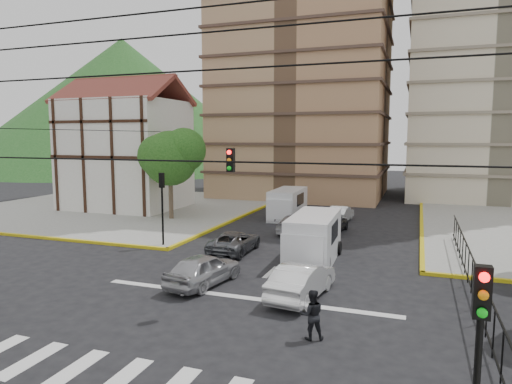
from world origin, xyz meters
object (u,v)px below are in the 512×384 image
at_px(traffic_light_se, 479,349).
at_px(car_white_front_right, 302,280).
at_px(van_right_lane, 313,240).
at_px(traffic_light_nw, 162,197).
at_px(pedestrian_crosswalk, 312,315).
at_px(van_left_lane, 287,205).
at_px(car_silver_front_left, 203,269).

distance_m(traffic_light_se, car_white_front_right, 11.50).
bearing_deg(van_right_lane, traffic_light_nw, 175.81).
xyz_separation_m(traffic_light_se, pedestrian_crosswalk, (-4.21, 6.08, -2.27)).
distance_m(traffic_light_se, van_left_lane, 29.76).
xyz_separation_m(van_left_lane, car_silver_front_left, (1.08, -17.59, -0.45)).
distance_m(traffic_light_nw, van_left_lane, 12.87).
relative_size(van_right_lane, van_left_lane, 1.06).
bearing_deg(pedestrian_crosswalk, van_left_lane, -93.69).
relative_size(van_left_lane, pedestrian_crosswalk, 3.21).
relative_size(car_silver_front_left, car_white_front_right, 0.96).
height_order(van_left_lane, pedestrian_crosswalk, van_left_lane).
bearing_deg(traffic_light_nw, van_left_lane, 69.56).
height_order(van_left_lane, car_white_front_right, van_left_lane).
distance_m(traffic_light_se, pedestrian_crosswalk, 7.74).
bearing_deg(traffic_light_se, van_right_lane, 112.21).
height_order(traffic_light_nw, pedestrian_crosswalk, traffic_light_nw).
bearing_deg(traffic_light_nw, car_white_front_right, -29.71).
bearing_deg(van_right_lane, car_silver_front_left, -127.82).
xyz_separation_m(traffic_light_se, van_right_lane, (-6.26, 15.32, -1.87)).
distance_m(traffic_light_se, van_right_lane, 16.66).
bearing_deg(pedestrian_crosswalk, traffic_light_nw, -61.52).
relative_size(van_left_lane, car_silver_front_left, 1.26).
height_order(traffic_light_se, pedestrian_crosswalk, traffic_light_se).
distance_m(van_left_lane, pedestrian_crosswalk, 22.55).
xyz_separation_m(car_white_front_right, pedestrian_crosswalk, (1.27, -3.75, 0.10)).
bearing_deg(car_silver_front_left, car_white_front_right, -171.74).
height_order(traffic_light_se, van_right_lane, traffic_light_se).
bearing_deg(pedestrian_crosswalk, van_right_lane, -99.15).
height_order(traffic_light_se, traffic_light_nw, same).
distance_m(van_left_lane, car_white_front_right, 18.59).
distance_m(van_right_lane, pedestrian_crosswalk, 9.48).
relative_size(traffic_light_nw, pedestrian_crosswalk, 2.62).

